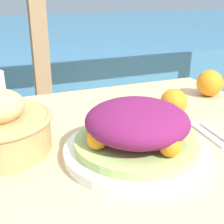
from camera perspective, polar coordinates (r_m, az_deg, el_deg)
The scene contains 7 objects.
patio_table at distance 0.72m, azimuth 0.28°, elevation -13.93°, with size 0.97×0.84×0.72m.
railing_fence at distance 1.44m, azimuth -13.19°, elevation 12.93°, with size 2.80×0.08×1.11m.
sea_backdrop at distance 3.99m, azimuth -18.62°, elevation 9.90°, with size 12.00×4.00×0.60m.
salad_plate at distance 0.62m, azimuth 4.60°, elevation -3.95°, with size 0.29×0.29×0.11m.
fork at distance 0.77m, azimuth 16.31°, elevation -3.42°, with size 0.03×0.18×0.00m.
orange_near_basket at distance 0.84m, azimuth 11.19°, elevation 1.80°, with size 0.07×0.07×0.07m.
orange_near_glass at distance 1.02m, azimuth 17.43°, elevation 5.05°, with size 0.08×0.08×0.08m.
Camera 1 is at (-0.22, -0.54, 1.03)m, focal length 50.00 mm.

